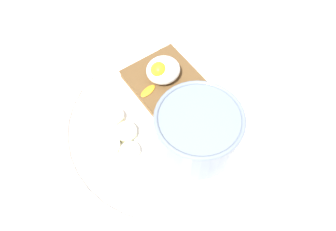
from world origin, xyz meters
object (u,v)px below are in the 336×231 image
(oatmeal_bowl, at_px, (198,130))
(knife, at_px, (60,77))
(banana_slice_left, at_px, (110,146))
(banana_slice_back, at_px, (115,118))
(poached_egg, at_px, (162,70))
(banana_slice_front, at_px, (126,132))
(banana_slice_right, at_px, (130,152))
(toast_slice, at_px, (163,80))

(oatmeal_bowl, relative_size, knife, 1.00)
(banana_slice_left, xyz_separation_m, banana_slice_back, (0.03, 0.04, 0.00))
(poached_egg, distance_m, banana_slice_left, 0.14)
(poached_egg, distance_m, banana_slice_back, 0.10)
(banana_slice_front, relative_size, banana_slice_back, 1.09)
(poached_egg, height_order, banana_slice_front, poached_egg)
(banana_slice_back, xyz_separation_m, knife, (-0.03, 0.13, -0.01))
(banana_slice_left, bearing_deg, poached_egg, 23.64)
(banana_slice_left, xyz_separation_m, banana_slice_right, (0.02, -0.02, -0.00))
(banana_slice_back, xyz_separation_m, banana_slice_right, (-0.01, -0.06, -0.00))
(oatmeal_bowl, relative_size, poached_egg, 1.45)
(toast_slice, bearing_deg, knife, 140.43)
(toast_slice, height_order, poached_egg, poached_egg)
(banana_slice_front, height_order, banana_slice_left, banana_slice_front)
(banana_slice_front, xyz_separation_m, knife, (-0.04, 0.16, -0.01))
(banana_slice_front, distance_m, banana_slice_right, 0.03)
(toast_slice, relative_size, banana_slice_left, 2.96)
(toast_slice, distance_m, banana_slice_right, 0.13)
(banana_slice_back, bearing_deg, oatmeal_bowl, -50.98)
(banana_slice_left, bearing_deg, knife, 92.09)
(banana_slice_right, bearing_deg, oatmeal_bowl, -23.16)
(poached_egg, distance_m, banana_slice_front, 0.11)
(knife, bearing_deg, poached_egg, -40.11)
(banana_slice_front, bearing_deg, banana_slice_back, 93.01)
(oatmeal_bowl, bearing_deg, banana_slice_back, 129.02)
(banana_slice_front, distance_m, knife, 0.16)
(banana_slice_front, xyz_separation_m, banana_slice_right, (-0.01, -0.03, -0.00))
(banana_slice_back, bearing_deg, banana_slice_front, -86.99)
(poached_egg, relative_size, banana_slice_front, 1.99)
(toast_slice, xyz_separation_m, banana_slice_right, (-0.10, -0.08, -0.00))
(toast_slice, relative_size, banana_slice_back, 2.81)
(toast_slice, distance_m, banana_slice_left, 0.14)
(banana_slice_left, height_order, banana_slice_back, banana_slice_back)
(poached_egg, bearing_deg, banana_slice_front, -152.34)
(poached_egg, height_order, knife, poached_egg)
(toast_slice, distance_m, knife, 0.17)
(oatmeal_bowl, height_order, banana_slice_right, oatmeal_bowl)
(oatmeal_bowl, relative_size, banana_slice_right, 3.23)
(banana_slice_left, distance_m, banana_slice_back, 0.05)
(knife, bearing_deg, banana_slice_right, -82.22)
(banana_slice_front, bearing_deg, knife, 102.73)
(banana_slice_front, bearing_deg, banana_slice_left, -170.58)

